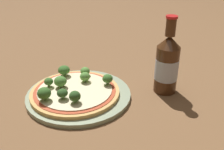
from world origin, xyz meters
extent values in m
plane|color=brown|center=(0.00, 0.00, 0.00)|extent=(3.00, 3.00, 0.00)
cylinder|color=#93A384|center=(-0.01, -0.01, 0.01)|extent=(0.28, 0.28, 0.01)
cylinder|color=tan|center=(-0.02, -0.01, 0.02)|extent=(0.24, 0.24, 0.01)
cylinder|color=#B74728|center=(-0.02, -0.01, 0.02)|extent=(0.22, 0.22, 0.00)
cylinder|color=beige|center=(-0.02, -0.01, 0.02)|extent=(0.20, 0.20, 0.00)
cylinder|color=#7A9E5B|center=(0.00, 0.03, 0.03)|extent=(0.01, 0.01, 0.01)
ellipsoid|color=#568E3D|center=(0.00, 0.03, 0.04)|extent=(0.03, 0.03, 0.02)
cylinder|color=#7A9E5B|center=(-0.01, 0.07, 0.03)|extent=(0.01, 0.01, 0.01)
ellipsoid|color=#568E3D|center=(-0.01, 0.07, 0.04)|extent=(0.03, 0.03, 0.02)
cylinder|color=#7A9E5B|center=(-0.09, -0.07, 0.03)|extent=(0.01, 0.01, 0.01)
ellipsoid|color=#386628|center=(-0.09, -0.07, 0.05)|extent=(0.03, 0.03, 0.03)
cylinder|color=#7A9E5B|center=(-0.06, 0.00, 0.03)|extent=(0.01, 0.01, 0.01)
ellipsoid|color=#477A33|center=(-0.06, 0.00, 0.04)|extent=(0.03, 0.03, 0.03)
cylinder|color=#7A9E5B|center=(-0.09, 0.00, 0.03)|extent=(0.01, 0.01, 0.01)
ellipsoid|color=#386628|center=(-0.09, 0.00, 0.04)|extent=(0.02, 0.02, 0.02)
cylinder|color=#7A9E5B|center=(-0.04, -0.06, 0.03)|extent=(0.01, 0.01, 0.01)
ellipsoid|color=#2D5123|center=(-0.04, -0.06, 0.04)|extent=(0.03, 0.03, 0.02)
cylinder|color=#7A9E5B|center=(0.06, 0.02, 0.03)|extent=(0.01, 0.01, 0.01)
ellipsoid|color=#386628|center=(0.06, 0.02, 0.04)|extent=(0.03, 0.03, 0.02)
cylinder|color=#7A9E5B|center=(-0.07, 0.07, 0.03)|extent=(0.01, 0.01, 0.01)
ellipsoid|color=#386628|center=(-0.07, 0.07, 0.04)|extent=(0.03, 0.03, 0.03)
cylinder|color=#7A9E5B|center=(-0.01, -0.07, 0.03)|extent=(0.01, 0.01, 0.01)
ellipsoid|color=#2D5123|center=(-0.01, -0.07, 0.04)|extent=(0.03, 0.03, 0.03)
cylinder|color=#472814|center=(0.22, 0.04, 0.07)|extent=(0.06, 0.06, 0.13)
cylinder|color=#B2BCD1|center=(0.22, 0.04, 0.07)|extent=(0.06, 0.06, 0.06)
cone|color=#472814|center=(0.22, 0.04, 0.15)|extent=(0.06, 0.06, 0.03)
cylinder|color=#472814|center=(0.22, 0.04, 0.19)|extent=(0.03, 0.03, 0.05)
cylinder|color=red|center=(0.22, 0.04, 0.21)|extent=(0.03, 0.03, 0.01)
camera|label=1|loc=(0.11, -0.61, 0.38)|focal=42.00mm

